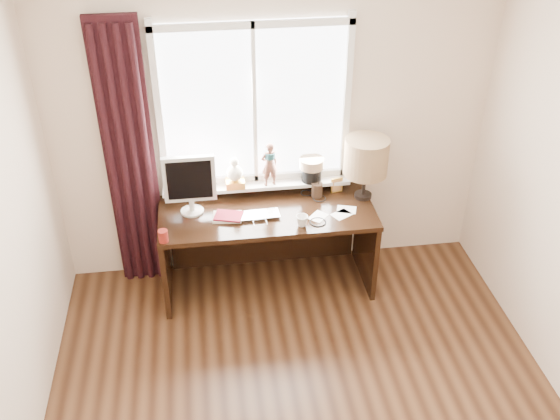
{
  "coord_description": "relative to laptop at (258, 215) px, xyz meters",
  "views": [
    {
      "loc": [
        -0.56,
        -2.45,
        3.44
      ],
      "look_at": [
        -0.05,
        1.25,
        1.0
      ],
      "focal_mm": 40.0,
      "sensor_mm": 36.0,
      "label": 1
    }
  ],
  "objects": [
    {
      "name": "red_cup",
      "position": [
        -0.72,
        -0.23,
        0.03
      ],
      "size": [
        0.07,
        0.07,
        0.09
      ],
      "primitive_type": "cylinder",
      "color": "maroon",
      "rests_on": "desk"
    },
    {
      "name": "loose_papers",
      "position": [
        0.6,
        -0.04,
        -0.01
      ],
      "size": [
        0.42,
        0.23,
        0.0
      ],
      "color": "white",
      "rests_on": "desk"
    },
    {
      "name": "monitor",
      "position": [
        -0.51,
        0.14,
        0.26
      ],
      "size": [
        0.4,
        0.18,
        0.49
      ],
      "color": "beige",
      "rests_on": "desk"
    },
    {
      "name": "laptop",
      "position": [
        0.0,
        0.0,
        0.0
      ],
      "size": [
        0.35,
        0.23,
        0.03
      ],
      "primitive_type": "imported",
      "rotation": [
        0.0,
        0.0,
        0.04
      ],
      "color": "silver",
      "rests_on": "desk"
    },
    {
      "name": "table_lamp",
      "position": [
        0.88,
        0.17,
        0.35
      ],
      "size": [
        0.35,
        0.35,
        0.52
      ],
      "color": "black",
      "rests_on": "desk"
    },
    {
      "name": "curtain",
      "position": [
        -0.95,
        0.35,
        0.35
      ],
      "size": [
        0.38,
        0.09,
        2.25
      ],
      "color": "black",
      "rests_on": "floor"
    },
    {
      "name": "icon_frame",
      "position": [
        0.68,
        0.28,
        0.05
      ],
      "size": [
        0.1,
        0.04,
        0.13
      ],
      "color": "gold",
      "rests_on": "desk"
    },
    {
      "name": "ceiling",
      "position": [
        0.18,
        -1.56,
        1.84
      ],
      "size": [
        3.5,
        4.0,
        0.0
      ],
      "primitive_type": "cube",
      "color": "white",
      "rests_on": "wall_back"
    },
    {
      "name": "wall_back",
      "position": [
        0.18,
        0.44,
        0.54
      ],
      "size": [
        3.5,
        0.0,
        2.6
      ],
      "primitive_type": "cube",
      "rotation": [
        1.57,
        0.0,
        0.0
      ],
      "color": "beige",
      "rests_on": "ground"
    },
    {
      "name": "notebook_stack",
      "position": [
        -0.24,
        0.01,
        0.0
      ],
      "size": [
        0.25,
        0.2,
        0.03
      ],
      "color": "beige",
      "rests_on": "desk"
    },
    {
      "name": "mug",
      "position": [
        0.32,
        -0.17,
        0.03
      ],
      "size": [
        0.12,
        0.12,
        0.09
      ],
      "primitive_type": "imported",
      "rotation": [
        0.0,
        0.0,
        0.39
      ],
      "color": "white",
      "rests_on": "desk"
    },
    {
      "name": "brush_holder",
      "position": [
        0.51,
        0.23,
        0.05
      ],
      "size": [
        0.09,
        0.09,
        0.25
      ],
      "color": "black",
      "rests_on": "desk"
    },
    {
      "name": "window",
      "position": [
        0.02,
        0.39,
        0.54
      ],
      "size": [
        1.52,
        0.21,
        1.4
      ],
      "color": "white",
      "rests_on": "ground"
    },
    {
      "name": "desk_cables",
      "position": [
        0.46,
        0.07,
        -0.01
      ],
      "size": [
        0.24,
        0.59,
        0.01
      ],
      "color": "black",
      "rests_on": "desk"
    },
    {
      "name": "desk",
      "position": [
        0.08,
        0.17,
        -0.26
      ],
      "size": [
        1.7,
        0.7,
        0.75
      ],
      "color": "#341D0F",
      "rests_on": "floor"
    }
  ]
}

